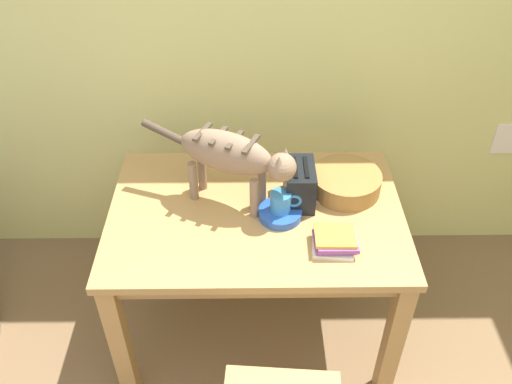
{
  "coord_description": "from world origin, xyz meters",
  "views": [
    {
      "loc": [
        -0.03,
        -0.46,
        2.22
      ],
      "look_at": [
        -0.01,
        1.21,
        0.84
      ],
      "focal_mm": 38.15,
      "sensor_mm": 36.0,
      "label": 1
    }
  ],
  "objects": [
    {
      "name": "coffee_mug",
      "position": [
        0.09,
        1.17,
        0.82
      ],
      "size": [
        0.13,
        0.08,
        0.09
      ],
      "color": "#337DC2",
      "rests_on": "saucer_bowl"
    },
    {
      "name": "toaster",
      "position": [
        0.16,
        1.27,
        0.83
      ],
      "size": [
        0.12,
        0.2,
        0.18
      ],
      "color": "black",
      "rests_on": "dining_table"
    },
    {
      "name": "magazine",
      "position": [
        0.28,
        1.35,
        0.74
      ],
      "size": [
        0.29,
        0.26,
        0.01
      ],
      "primitive_type": "cube",
      "rotation": [
        0.0,
        0.0,
        -0.21
      ],
      "color": "silver",
      "rests_on": "dining_table"
    },
    {
      "name": "wicker_basket",
      "position": [
        0.37,
        1.34,
        0.78
      ],
      "size": [
        0.3,
        0.3,
        0.09
      ],
      "color": "olive",
      "rests_on": "dining_table"
    },
    {
      "name": "dining_table",
      "position": [
        -0.01,
        1.21,
        0.65
      ],
      "size": [
        1.21,
        0.82,
        0.74
      ],
      "color": "#B2864E",
      "rests_on": "ground_plane"
    },
    {
      "name": "cat",
      "position": [
        -0.11,
        1.26,
        0.98
      ],
      "size": [
        0.62,
        0.33,
        0.34
      ],
      "rotation": [
        0.0,
        0.0,
        -2.0
      ],
      "color": "#896E56",
      "rests_on": "dining_table"
    },
    {
      "name": "wall_rear",
      "position": [
        0.0,
        1.86,
        1.25
      ],
      "size": [
        4.92,
        0.11,
        2.5
      ],
      "color": "#D4D37F",
      "rests_on": "ground_plane"
    },
    {
      "name": "book_stack",
      "position": [
        0.28,
        0.99,
        0.77
      ],
      "size": [
        0.17,
        0.15,
        0.06
      ],
      "color": "silver",
      "rests_on": "dining_table"
    },
    {
      "name": "saucer_bowl",
      "position": [
        0.08,
        1.17,
        0.76
      ],
      "size": [
        0.18,
        0.18,
        0.03
      ],
      "primitive_type": "cylinder",
      "color": "#2552B4",
      "rests_on": "dining_table"
    }
  ]
}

